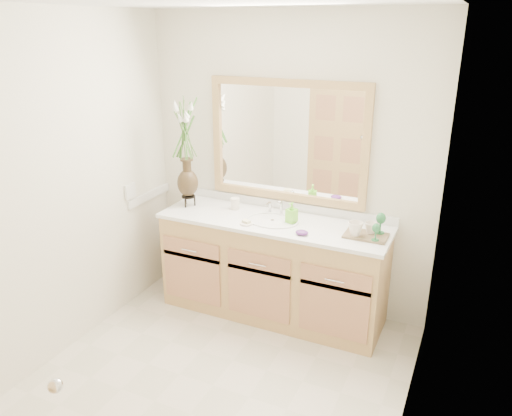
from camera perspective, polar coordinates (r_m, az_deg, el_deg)
The scene contains 20 objects.
floor at distance 3.57m, azimuth -4.94°, elevation -19.54°, with size 2.60×2.60×0.00m, color beige.
wall_back at distance 4.06m, azimuth 3.64°, elevation 4.81°, with size 2.40×0.02×2.40m, color white.
wall_front at distance 2.06m, azimuth -24.58°, elevation -13.28°, with size 2.40×0.02×2.40m, color white.
wall_left at distance 3.68m, azimuth -22.02°, elevation 1.68°, with size 0.02×2.60×2.40m, color white.
wall_right at distance 2.60m, azimuth 18.00°, elevation -5.32°, with size 0.02×2.60×2.40m, color white.
vanity at distance 4.11m, azimuth 1.93°, elevation -6.98°, with size 1.80×0.55×0.80m.
counter at distance 3.94m, azimuth 2.00°, elevation -1.60°, with size 1.84×0.57×0.03m, color white.
sink at distance 3.93m, azimuth 1.89°, elevation -2.21°, with size 0.38×0.34×0.23m.
mirror at distance 3.99m, azimuth 3.59°, elevation 7.58°, with size 1.32×0.04×0.97m.
switch_plate at distance 4.26m, azimuth -14.18°, elevation 1.87°, with size 0.02×0.12×0.12m, color white.
flower_vase at distance 4.12m, azimuth -8.06°, elevation 7.83°, with size 0.21×0.21×0.85m.
tumbler at distance 4.15m, azimuth -2.40°, elevation 0.50°, with size 0.07×0.07×0.09m, color #F1E2D1.
soap_dish at distance 3.84m, azimuth -1.11°, elevation -1.71°, with size 0.10×0.10×0.03m.
soap_bottle at distance 3.87m, azimuth 4.10°, elevation -0.63°, with size 0.07×0.07×0.15m, color #78E335.
purple_dish at distance 3.67m, azimuth 5.27°, elevation -2.81°, with size 0.10×0.08×0.03m, color #592571.
tray at distance 3.71m, azimuth 12.45°, elevation -3.10°, with size 0.31×0.21×0.02m, color brown.
mug_left at distance 3.66m, azimuth 11.29°, elevation -2.28°, with size 0.11×0.10×0.11m, color #F1E2D1.
mug_right at distance 3.72m, azimuth 12.99°, elevation -2.18°, with size 0.09×0.08×0.09m, color #F1E2D1.
goblet_front at distance 3.60m, azimuth 13.56°, elevation -2.35°, with size 0.06×0.06×0.13m.
goblet_back at distance 3.72m, azimuth 14.08°, elevation -1.28°, with size 0.07×0.07×0.16m.
Camera 1 is at (1.41, -2.36, 2.28)m, focal length 35.00 mm.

